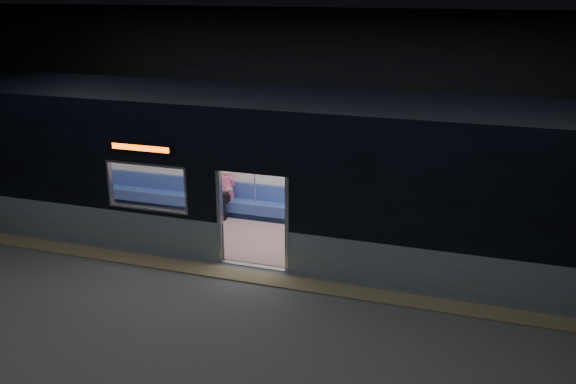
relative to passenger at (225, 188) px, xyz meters
The scene contains 7 objects.
station_floor 4.02m from the passenger, 64.15° to the right, with size 24.00×14.00×0.01m, color #47494C.
station_envelope 4.90m from the passenger, 64.15° to the right, with size 24.00×14.00×5.00m.
tactile_strip 3.53m from the passenger, 60.17° to the right, with size 22.80×0.50×0.03m, color #8C7F59.
metro_car 2.27m from the passenger, 30.31° to the right, with size 18.00×3.04×3.35m.
passenger is the anchor object (origin of this frame).
handbag 0.23m from the passenger, 82.02° to the right, with size 0.22×0.19×0.11m, color black.
transit_map 3.76m from the passenger, ahead, with size 1.05×0.03×0.68m, color white.
Camera 1 is at (4.24, -9.74, 5.65)m, focal length 38.00 mm.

